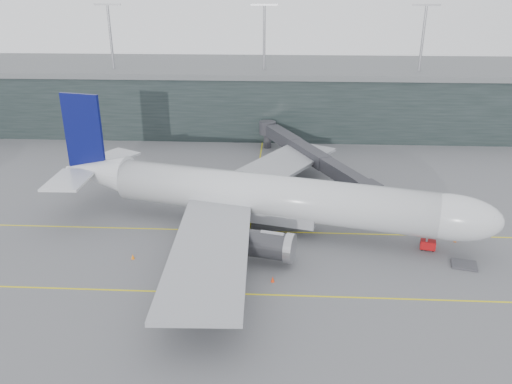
{
  "coord_description": "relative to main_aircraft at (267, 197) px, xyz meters",
  "views": [
    {
      "loc": [
        9.5,
        -68.34,
        32.5
      ],
      "look_at": [
        5.99,
        -4.0,
        6.14
      ],
      "focal_mm": 35.0,
      "sensor_mm": 36.0,
      "label": 1
    }
  ],
  "objects": [
    {
      "name": "ground",
      "position": [
        -7.44,
        3.05,
        -5.07
      ],
      "size": [
        320.0,
        320.0,
        0.0
      ],
      "primitive_type": "plane",
      "color": "slate",
      "rests_on": "ground"
    },
    {
      "name": "taxiline_a",
      "position": [
        -7.44,
        -0.95,
        -5.06
      ],
      "size": [
        160.0,
        0.25,
        0.02
      ],
      "primitive_type": "cube",
      "color": "yellow",
      "rests_on": "ground"
    },
    {
      "name": "taxiline_b",
      "position": [
        -7.44,
        -16.95,
        -5.06
      ],
      "size": [
        160.0,
        0.25,
        0.02
      ],
      "primitive_type": "cube",
      "color": "yellow",
      "rests_on": "ground"
    },
    {
      "name": "taxiline_lead_main",
      "position": [
        -2.44,
        23.05,
        -5.06
      ],
      "size": [
        0.25,
        60.0,
        0.02
      ],
      "primitive_type": "cube",
      "color": "yellow",
      "rests_on": "ground"
    },
    {
      "name": "terminal",
      "position": [
        -7.44,
        61.05,
        2.55
      ],
      "size": [
        240.0,
        36.0,
        29.0
      ],
      "color": "black",
      "rests_on": "ground"
    },
    {
      "name": "main_aircraft",
      "position": [
        0.0,
        0.0,
        0.0
      ],
      "size": [
        63.73,
        58.79,
        18.06
      ],
      "rotation": [
        0.0,
        0.0,
        -0.24
      ],
      "color": "silver",
      "rests_on": "ground"
    },
    {
      "name": "jet_bridge",
      "position": [
        8.82,
        24.42,
        -0.68
      ],
      "size": [
        18.55,
        43.03,
        5.86
      ],
      "rotation": [
        0.0,
        0.0,
        0.43
      ],
      "color": "#2F2F35",
      "rests_on": "ground"
    },
    {
      "name": "gse_cart",
      "position": [
        21.82,
        -5.09,
        -4.33
      ],
      "size": [
        2.18,
        1.64,
        1.33
      ],
      "rotation": [
        0.0,
        0.0,
        -0.22
      ],
      "color": "#A90C0F",
      "rests_on": "ground"
    },
    {
      "name": "baggage_dolly",
      "position": [
        25.35,
        -9.18,
        -4.89
      ],
      "size": [
        3.54,
        3.09,
        0.3
      ],
      "primitive_type": "cube",
      "rotation": [
        0.0,
        0.0,
        -0.24
      ],
      "color": "#3B3B41",
      "rests_on": "ground"
    },
    {
      "name": "uld_a",
      "position": [
        -11.8,
        13.27,
        -3.97
      ],
      "size": [
        2.35,
        1.91,
        2.09
      ],
      "rotation": [
        0.0,
        0.0,
        -0.03
      ],
      "color": "#323236",
      "rests_on": "ground"
    },
    {
      "name": "uld_b",
      "position": [
        -9.35,
        14.55,
        -4.04
      ],
      "size": [
        2.21,
        1.79,
        1.97
      ],
      "rotation": [
        0.0,
        0.0,
        0.03
      ],
      "color": "#323236",
      "rests_on": "ground"
    },
    {
      "name": "uld_c",
      "position": [
        -8.15,
        14.64,
        -4.03
      ],
      "size": [
        2.32,
        1.93,
        1.98
      ],
      "rotation": [
        0.0,
        0.0,
        0.09
      ],
      "color": "#323236",
      "rests_on": "ground"
    },
    {
      "name": "cone_nose",
      "position": [
        26.24,
        -2.66,
        -4.73
      ],
      "size": [
        0.43,
        0.43,
        0.69
      ],
      "primitive_type": "cone",
      "color": "#D1560B",
      "rests_on": "ground"
    },
    {
      "name": "cone_wing_stbd",
      "position": [
        1.27,
        -14.19,
        -4.72
      ],
      "size": [
        0.45,
        0.45,
        0.71
      ],
      "primitive_type": "cone",
      "color": "red",
      "rests_on": "ground"
    },
    {
      "name": "cone_wing_port",
      "position": [
        3.82,
        15.03,
        -4.68
      ],
      "size": [
        0.49,
        0.49,
        0.79
      ],
      "primitive_type": "cone",
      "color": "#CC4C0B",
      "rests_on": "ground"
    },
    {
      "name": "cone_tail",
      "position": [
        -16.95,
        -9.72,
        -4.72
      ],
      "size": [
        0.44,
        0.44,
        0.71
      ],
      "primitive_type": "cone",
      "color": "orange",
      "rests_on": "ground"
    }
  ]
}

